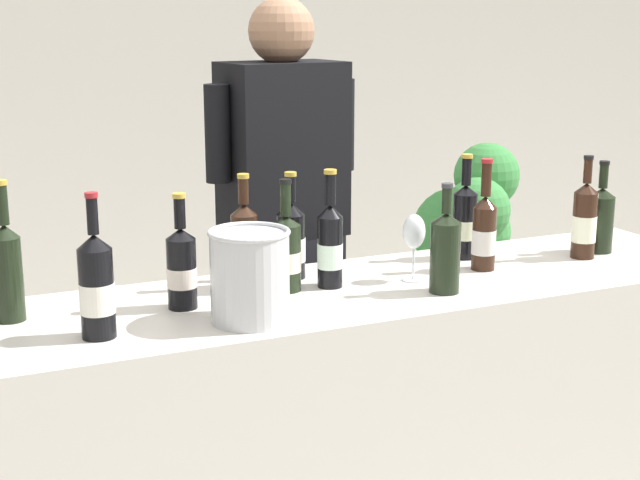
% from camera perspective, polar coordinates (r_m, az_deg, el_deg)
% --- Properties ---
extents(wall_back, '(8.00, 0.10, 2.80)m').
position_cam_1_polar(wall_back, '(5.00, -10.90, 10.56)').
color(wall_back, beige).
rests_on(wall_back, ground_plane).
extents(counter, '(2.31, 0.59, 0.90)m').
position_cam_1_polar(counter, '(2.81, 2.80, -11.71)').
color(counter, beige).
rests_on(counter, ground_plane).
extents(wine_bottle_0, '(0.08, 0.08, 0.31)m').
position_cam_1_polar(wine_bottle_0, '(2.70, -1.79, -0.01)').
color(wine_bottle_0, black).
rests_on(wine_bottle_0, counter).
extents(wine_bottle_1, '(0.07, 0.07, 0.34)m').
position_cam_1_polar(wine_bottle_1, '(2.61, 0.62, -0.28)').
color(wine_bottle_1, black).
rests_on(wine_bottle_1, counter).
extents(wine_bottle_2, '(0.08, 0.08, 0.31)m').
position_cam_1_polar(wine_bottle_2, '(2.58, 7.68, -0.66)').
color(wine_bottle_2, black).
rests_on(wine_bottle_2, counter).
extents(wine_bottle_3, '(0.08, 0.08, 0.31)m').
position_cam_1_polar(wine_bottle_3, '(2.45, -8.48, -1.66)').
color(wine_bottle_3, black).
rests_on(wine_bottle_3, counter).
extents(wine_bottle_4, '(0.08, 0.08, 0.33)m').
position_cam_1_polar(wine_bottle_4, '(2.95, 8.86, 1.18)').
color(wine_bottle_4, black).
rests_on(wine_bottle_4, counter).
extents(wine_bottle_5, '(0.08, 0.08, 0.35)m').
position_cam_1_polar(wine_bottle_5, '(2.26, -13.54, -2.79)').
color(wine_bottle_5, black).
rests_on(wine_bottle_5, counter).
extents(wine_bottle_6, '(0.07, 0.07, 0.36)m').
position_cam_1_polar(wine_bottle_6, '(2.44, -18.63, -1.64)').
color(wine_bottle_6, black).
rests_on(wine_bottle_6, counter).
extents(wine_bottle_7, '(0.07, 0.07, 0.34)m').
position_cam_1_polar(wine_bottle_7, '(2.83, 10.03, 0.51)').
color(wine_bottle_7, black).
rests_on(wine_bottle_7, counter).
extents(wine_bottle_8, '(0.08, 0.08, 0.30)m').
position_cam_1_polar(wine_bottle_8, '(3.13, 16.82, 1.31)').
color(wine_bottle_8, black).
rests_on(wine_bottle_8, counter).
extents(wine_bottle_9, '(0.08, 0.08, 0.32)m').
position_cam_1_polar(wine_bottle_9, '(2.58, -2.10, -0.76)').
color(wine_bottle_9, black).
rests_on(wine_bottle_9, counter).
extents(wine_bottle_10, '(0.08, 0.08, 0.32)m').
position_cam_1_polar(wine_bottle_10, '(2.61, -4.65, -0.34)').
color(wine_bottle_10, black).
rests_on(wine_bottle_10, counter).
extents(wine_bottle_11, '(0.08, 0.08, 0.33)m').
position_cam_1_polar(wine_bottle_11, '(3.04, 15.90, 1.13)').
color(wine_bottle_11, black).
rests_on(wine_bottle_11, counter).
extents(wine_glass, '(0.07, 0.07, 0.20)m').
position_cam_1_polar(wine_glass, '(2.68, 5.81, 0.34)').
color(wine_glass, silver).
rests_on(wine_glass, counter).
extents(ice_bucket, '(0.21, 0.21, 0.24)m').
position_cam_1_polar(ice_bucket, '(2.32, -4.33, -2.17)').
color(ice_bucket, silver).
rests_on(ice_bucket, counter).
extents(person_server, '(0.54, 0.28, 1.71)m').
position_cam_1_polar(person_server, '(3.13, -2.24, -1.34)').
color(person_server, black).
rests_on(person_server, ground_plane).
extents(potted_shrub, '(0.47, 0.52, 1.10)m').
position_cam_1_polar(potted_shrub, '(4.20, 9.05, -0.17)').
color(potted_shrub, brown).
rests_on(potted_shrub, ground_plane).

